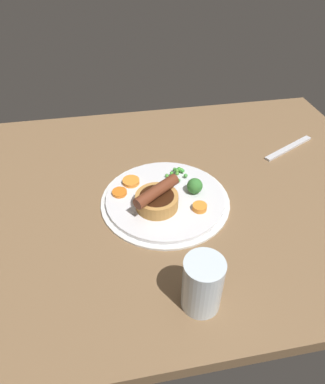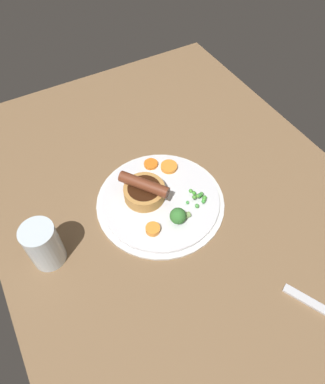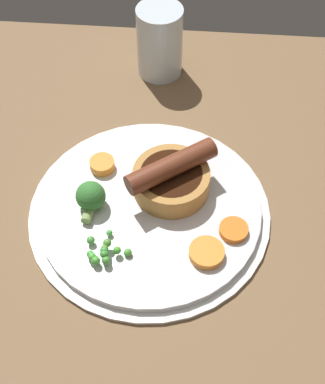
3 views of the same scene
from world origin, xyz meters
TOP-DOWN VIEW (x-y plane):
  - dining_table at (0.00, 0.00)cm, footprint 110.00×80.00cm
  - dinner_plate at (1.71, 3.93)cm, footprint 28.77×28.77cm
  - sausage_pudding at (4.06, 6.66)cm, footprint 10.58×9.17cm
  - pea_pile at (-2.63, -3.29)cm, footprint 5.09×4.72cm
  - broccoli_floret_near at (-5.07, 3.37)cm, footprint 3.51×4.65cm
  - carrot_slice_0 at (11.60, 1.07)cm, footprint 3.93×3.93cm
  - carrot_slice_1 at (-4.70, 9.26)cm, footprint 3.95×3.95cm
  - carrot_slice_2 at (8.64, -2.25)cm, footprint 5.56×5.56cm
  - drinking_glass at (0.70, 29.94)cm, footprint 6.56×6.56cm

SIDE VIEW (x-z plane):
  - dining_table at x=0.00cm, z-range 0.00..3.00cm
  - dinner_plate at x=1.71cm, z-range 2.87..4.27cm
  - carrot_slice_0 at x=11.60cm, z-range 4.40..5.15cm
  - carrot_slice_2 at x=8.64cm, z-range 4.40..5.37cm
  - carrot_slice_1 at x=-4.70cm, z-range 4.40..5.62cm
  - pea_pile at x=-2.63cm, z-range 4.46..6.21cm
  - broccoli_floret_near at x=-5.07cm, z-range 4.33..7.85cm
  - sausage_pudding at x=4.06cm, z-range 3.79..9.30cm
  - drinking_glass at x=0.70cm, z-range 3.00..13.35cm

